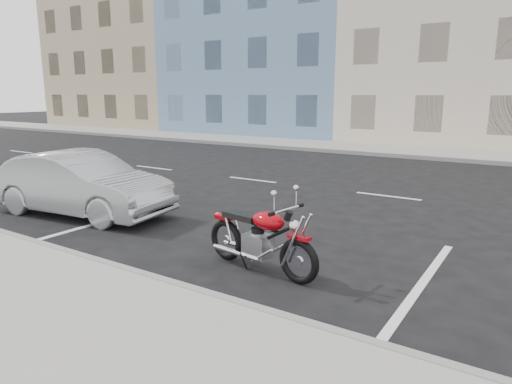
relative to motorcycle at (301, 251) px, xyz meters
The scene contains 9 objects.
ground 6.05m from the motorcycle, 76.99° to the left, with size 120.00×120.00×0.00m, color black.
sidewalk_far 15.03m from the motorcycle, 104.04° to the left, with size 80.00×3.40×0.15m, color gray.
curb_near 3.83m from the motorcycle, 162.82° to the right, with size 80.00×0.12×0.16m, color gray.
curb_far 13.38m from the motorcycle, 105.80° to the left, with size 80.00×0.12×0.16m, color gray.
bldg_far_west 33.61m from the motorcycle, 138.02° to the left, with size 12.00×12.00×12.00m, color tan.
bldg_blue 26.23m from the motorcycle, 119.69° to the left, with size 12.00×12.00×13.00m, color #6281A6.
bldg_cream 22.81m from the motorcycle, 91.66° to the left, with size 12.00×12.00×11.50m, color beige.
motorcycle is the anchor object (origin of this frame).
sedan_silver 5.49m from the motorcycle, behind, with size 1.38×3.95×1.30m, color #9DA1A5.
Camera 1 is at (1.23, -10.92, 2.47)m, focal length 32.00 mm.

